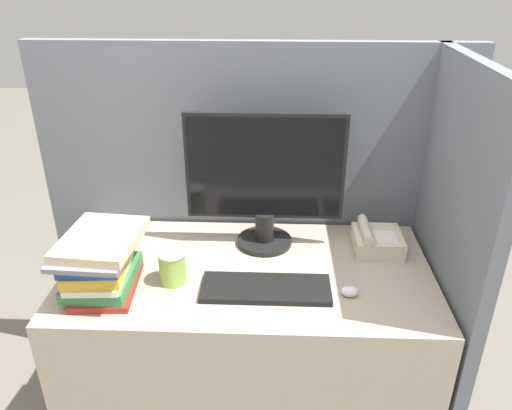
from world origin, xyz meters
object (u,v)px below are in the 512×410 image
(coffee_cup, at_px, (172,267))
(desk_telephone, at_px, (376,240))
(monitor, at_px, (265,183))
(book_stack, at_px, (100,262))
(keyboard, at_px, (266,288))
(mouse, at_px, (350,291))

(coffee_cup, relative_size, desk_telephone, 0.65)
(monitor, distance_m, book_stack, 0.63)
(keyboard, distance_m, book_stack, 0.55)
(book_stack, bearing_deg, mouse, -0.38)
(keyboard, bearing_deg, coffee_cup, 172.53)
(book_stack, bearing_deg, desk_telephone, 17.01)
(desk_telephone, bearing_deg, coffee_cup, -161.80)
(mouse, bearing_deg, book_stack, 179.62)
(coffee_cup, bearing_deg, keyboard, -7.47)
(mouse, relative_size, book_stack, 0.18)
(monitor, bearing_deg, keyboard, -87.63)
(mouse, height_order, book_stack, book_stack)
(coffee_cup, bearing_deg, book_stack, -166.95)
(monitor, xyz_separation_m, coffee_cup, (-0.30, -0.27, -0.20))
(monitor, bearing_deg, coffee_cup, -138.59)
(coffee_cup, height_order, book_stack, book_stack)
(keyboard, height_order, mouse, mouse)
(monitor, distance_m, desk_telephone, 0.48)
(keyboard, distance_m, mouse, 0.28)
(mouse, bearing_deg, monitor, 131.46)
(mouse, bearing_deg, desk_telephone, 65.40)
(keyboard, xyz_separation_m, mouse, (0.27, -0.02, 0.01))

